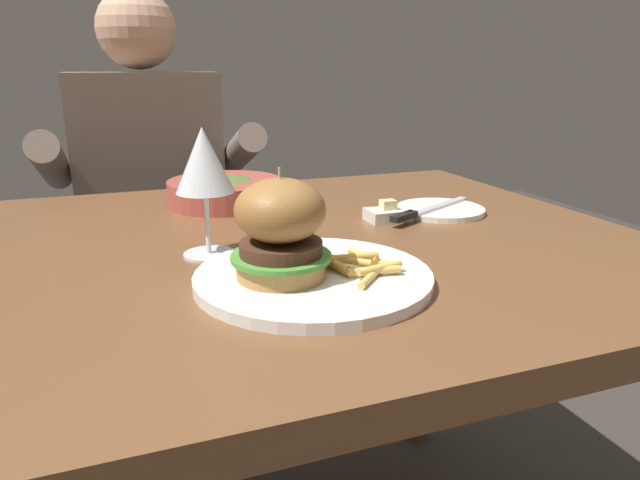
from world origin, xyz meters
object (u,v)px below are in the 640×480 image
object	(u,v)px
main_plate	(313,277)
table_knife	(425,210)
diner_person	(155,234)
butter_dish	(388,214)
burger_sandwich	(281,229)
wine_glass	(204,164)
bread_plate	(440,210)
soup_bowl	(225,191)

from	to	relation	value
main_plate	table_knife	world-z (taller)	table_knife
table_knife	diner_person	size ratio (longest dim) A/B	0.18
table_knife	butter_dish	distance (m)	0.07
burger_sandwich	diner_person	bearing A→B (deg)	95.33
wine_glass	diner_person	bearing A→B (deg)	91.85
burger_sandwich	main_plate	bearing A→B (deg)	2.41
burger_sandwich	bread_plate	world-z (taller)	burger_sandwich
wine_glass	table_knife	bearing A→B (deg)	11.02
wine_glass	table_knife	size ratio (longest dim) A/B	0.84
diner_person	soup_bowl	bearing A→B (deg)	-76.50
wine_glass	table_knife	distance (m)	0.41
wine_glass	butter_dish	bearing A→B (deg)	14.42
bread_plate	diner_person	world-z (taller)	diner_person
wine_glass	diner_person	size ratio (longest dim) A/B	0.15
butter_dish	main_plate	bearing A→B (deg)	-133.30
burger_sandwich	soup_bowl	size ratio (longest dim) A/B	0.60
soup_bowl	butter_dish	bearing A→B (deg)	-43.38
diner_person	main_plate	bearing A→B (deg)	-82.13
main_plate	wine_glass	distance (m)	0.22
bread_plate	table_knife	bearing A→B (deg)	-152.74
main_plate	bread_plate	bearing A→B (deg)	36.79
wine_glass	butter_dish	size ratio (longest dim) A/B	2.50
wine_glass	bread_plate	size ratio (longest dim) A/B	1.13
burger_sandwich	table_knife	size ratio (longest dim) A/B	0.62
burger_sandwich	wine_glass	bearing A→B (deg)	111.78
butter_dish	table_knife	bearing A→B (deg)	-5.49
main_plate	butter_dish	size ratio (longest dim) A/B	4.07
burger_sandwich	diner_person	xyz separation A→B (m)	(-0.09, 0.91, -0.25)
butter_dish	soup_bowl	xyz separation A→B (m)	(-0.23, 0.22, 0.01)
burger_sandwich	table_knife	distance (m)	0.40
soup_bowl	diner_person	xyz separation A→B (m)	(-0.11, 0.46, -0.20)
table_knife	diner_person	world-z (taller)	diner_person
wine_glass	butter_dish	world-z (taller)	wine_glass
burger_sandwich	bread_plate	xyz separation A→B (m)	(0.37, 0.25, -0.07)
wine_glass	soup_bowl	world-z (taller)	wine_glass
wine_glass	main_plate	bearing A→B (deg)	-55.94
soup_bowl	diner_person	size ratio (longest dim) A/B	0.19
burger_sandwich	diner_person	world-z (taller)	diner_person
main_plate	wine_glass	size ratio (longest dim) A/B	1.63
butter_dish	burger_sandwich	bearing A→B (deg)	-137.97
main_plate	soup_bowl	xyz separation A→B (m)	(-0.02, 0.45, 0.02)
butter_dish	wine_glass	bearing A→B (deg)	-165.58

